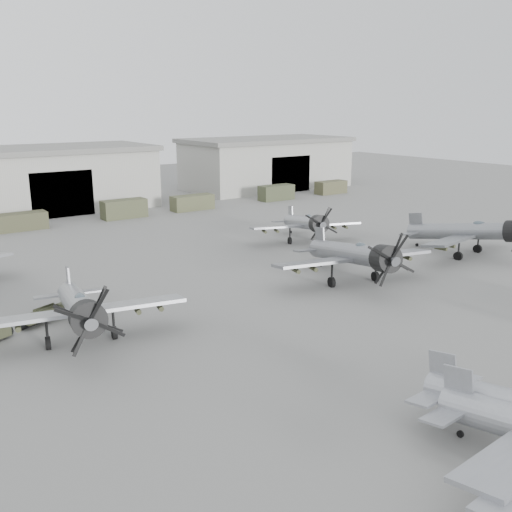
# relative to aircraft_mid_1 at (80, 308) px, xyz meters

# --- Properties ---
(ground) EXTENTS (220.00, 220.00, 0.00)m
(ground) POSITION_rel_aircraft_mid_1_xyz_m (12.10, -13.27, -2.37)
(ground) COLOR slate
(ground) RESTS_ON ground
(hangar_center) EXTENTS (29.00, 14.80, 8.70)m
(hangar_center) POSITION_rel_aircraft_mid_1_xyz_m (12.10, 48.69, 2.00)
(hangar_center) COLOR #A4A399
(hangar_center) RESTS_ON ground
(hangar_right) EXTENTS (29.00, 14.80, 8.70)m
(hangar_right) POSITION_rel_aircraft_mid_1_xyz_m (50.10, 48.69, 2.00)
(hangar_right) COLOR #A4A399
(hangar_right) RESTS_ON ground
(support_truck_3) EXTENTS (6.45, 2.20, 2.04)m
(support_truck_3) POSITION_rel_aircraft_mid_1_xyz_m (5.14, 36.73, -1.36)
(support_truck_3) COLOR #3E3F29
(support_truck_3) RESTS_ON ground
(support_truck_4) EXTENTS (5.75, 2.20, 2.40)m
(support_truck_4) POSITION_rel_aircraft_mid_1_xyz_m (18.29, 36.73, -1.18)
(support_truck_4) COLOR #42452D
(support_truck_4) RESTS_ON ground
(support_truck_5) EXTENTS (6.01, 2.20, 2.07)m
(support_truck_5) POSITION_rel_aircraft_mid_1_xyz_m (28.39, 36.73, -1.34)
(support_truck_5) COLOR #494B31
(support_truck_5) RESTS_ON ground
(support_truck_6) EXTENTS (5.62, 2.20, 2.30)m
(support_truck_6) POSITION_rel_aircraft_mid_1_xyz_m (43.18, 36.73, -1.22)
(support_truck_6) COLOR #3C422B
(support_truck_6) RESTS_ON ground
(support_truck_7) EXTENTS (5.42, 2.20, 2.09)m
(support_truck_7) POSITION_rel_aircraft_mid_1_xyz_m (54.57, 36.73, -1.33)
(support_truck_7) COLOR #494930
(support_truck_7) RESTS_ON ground
(aircraft_mid_1) EXTENTS (13.14, 11.83, 5.22)m
(aircraft_mid_1) POSITION_rel_aircraft_mid_1_xyz_m (0.00, 0.00, 0.00)
(aircraft_mid_1) COLOR #92959A
(aircraft_mid_1) RESTS_ON ground
(aircraft_mid_2) EXTENTS (13.80, 12.42, 5.49)m
(aircraft_mid_2) POSITION_rel_aircraft_mid_1_xyz_m (22.27, -1.05, 0.12)
(aircraft_mid_2) COLOR gray
(aircraft_mid_2) RESTS_ON ground
(aircraft_mid_3) EXTENTS (13.51, 12.16, 5.36)m
(aircraft_mid_3) POSITION_rel_aircraft_mid_1_xyz_m (37.73, -1.12, 0.07)
(aircraft_mid_3) COLOR gray
(aircraft_mid_3) RESTS_ON ground
(aircraft_far_1) EXTENTS (11.82, 10.67, 4.77)m
(aircraft_far_1) POSITION_rel_aircraft_mid_1_xyz_m (28.45, 12.31, -0.20)
(aircraft_far_1) COLOR gray
(aircraft_far_1) RESTS_ON ground
(tug_trailer) EXTENTS (7.44, 4.15, 1.50)m
(tug_trailer) POSITION_rel_aircraft_mid_1_xyz_m (-2.93, 4.43, -1.81)
(tug_trailer) COLOR #353925
(tug_trailer) RESTS_ON ground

